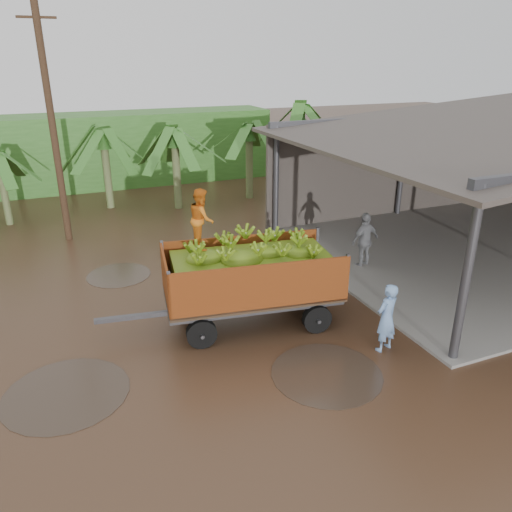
{
  "coord_description": "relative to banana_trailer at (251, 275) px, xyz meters",
  "views": [
    {
      "loc": [
        -2.39,
        -10.71,
        6.29
      ],
      "look_at": [
        2.16,
        0.13,
        1.55
      ],
      "focal_mm": 35.0,
      "sensor_mm": 36.0,
      "label": 1
    }
  ],
  "objects": [
    {
      "name": "utility_pole",
      "position": [
        -3.86,
        8.27,
        2.77
      ],
      "size": [
        1.2,
        0.24,
        8.01
      ],
      "color": "#47301E",
      "rests_on": "ground"
    },
    {
      "name": "packing_shed",
      "position": [
        9.96,
        2.13,
        1.21
      ],
      "size": [
        12.78,
        10.8,
        4.76
      ],
      "color": "gray",
      "rests_on": "ground"
    },
    {
      "name": "man_blue",
      "position": [
        2.32,
        -2.39,
        -0.47
      ],
      "size": [
        0.69,
        0.54,
        1.64
      ],
      "primitive_type": "imported",
      "rotation": [
        0.0,
        0.0,
        3.42
      ],
      "color": "#6E94C9",
      "rests_on": "ground"
    },
    {
      "name": "man_grey",
      "position": [
        4.64,
        1.88,
        -0.39
      ],
      "size": [
        1.12,
        0.62,
        1.8
      ],
      "primitive_type": "imported",
      "rotation": [
        0.0,
        0.0,
        3.33
      ],
      "color": "gray",
      "rests_on": "ground"
    },
    {
      "name": "hedge_north",
      "position": [
        -3.81,
        16.36,
        0.51
      ],
      "size": [
        22.0,
        3.0,
        3.6
      ],
      "primitive_type": "cube",
      "color": "#2D661E",
      "rests_on": "ground"
    },
    {
      "name": "banana_trailer",
      "position": [
        0.0,
        0.0,
        0.0
      ],
      "size": [
        6.01,
        2.67,
        3.43
      ],
      "rotation": [
        0.0,
        0.0,
        -0.15
      ],
      "color": "#AA4A18",
      "rests_on": "ground"
    },
    {
      "name": "ground",
      "position": [
        -1.81,
        0.36,
        -1.29
      ],
      "size": [
        100.0,
        100.0,
        0.0
      ],
      "primitive_type": "plane",
      "color": "black",
      "rests_on": "ground"
    }
  ]
}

